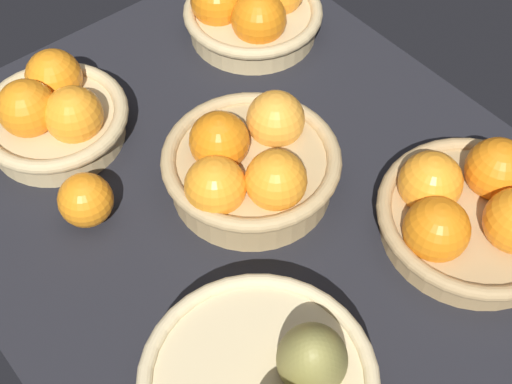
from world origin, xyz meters
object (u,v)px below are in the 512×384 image
(basket_far_right, at_px, (472,212))
(basket_near_left, at_px, (54,114))
(basket_center, at_px, (251,165))
(loose_orange_front_gap, at_px, (86,200))
(basket_far_left, at_px, (252,12))

(basket_far_right, height_order, basket_near_left, basket_near_left)
(basket_center, height_order, basket_far_right, basket_center)
(basket_far_right, bearing_deg, basket_near_left, -146.38)
(loose_orange_front_gap, bearing_deg, basket_far_right, 47.92)
(basket_center, bearing_deg, loose_orange_front_gap, -117.09)
(basket_far_left, bearing_deg, basket_far_right, -4.07)
(basket_far_left, distance_m, basket_far_right, 0.47)
(loose_orange_front_gap, bearing_deg, basket_far_left, 110.68)
(basket_center, distance_m, basket_far_right, 0.28)
(basket_center, relative_size, basket_near_left, 1.13)
(basket_near_left, bearing_deg, loose_orange_front_gap, -15.74)
(basket_far_right, distance_m, basket_near_left, 0.56)
(basket_far_right, height_order, loose_orange_front_gap, basket_far_right)
(basket_near_left, relative_size, loose_orange_front_gap, 2.93)
(basket_far_right, relative_size, basket_near_left, 1.19)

